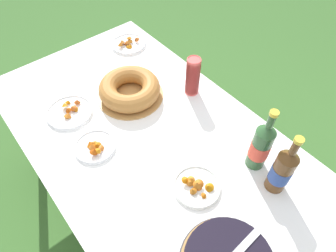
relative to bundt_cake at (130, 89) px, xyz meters
The scene contains 11 objects.
ground_plane 0.85m from the bundt_cake, 16.31° to the right, with size 16.00×16.00×0.00m, color #3D6B2D.
garden_table 0.32m from the bundt_cake, 16.31° to the right, with size 1.75×0.98×0.74m.
tablecloth 0.30m from the bundt_cake, 16.31° to the right, with size 1.76×0.99×0.10m.
bundt_cake is the anchor object (origin of this frame).
cup_stack 0.33m from the bundt_cake, 56.40° to the left, with size 0.07×0.07×0.21m.
cider_bottle_green 0.72m from the bundt_cake, 14.95° to the left, with size 0.08×0.08×0.33m.
cider_bottle_amber 0.83m from the bundt_cake, 11.21° to the left, with size 0.08×0.08×0.32m.
snack_plate_near 0.37m from the bundt_cake, 60.68° to the right, with size 0.19×0.19×0.06m.
snack_plate_left 0.32m from the bundt_cake, 106.29° to the right, with size 0.23×0.23×0.05m.
snack_plate_right 0.63m from the bundt_cake, ahead, with size 0.20×0.20×0.06m.
snack_plate_far 0.45m from the bundt_cake, 146.90° to the left, with size 0.22×0.22×0.06m.
Camera 1 is at (0.72, -0.48, 1.87)m, focal length 32.00 mm.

